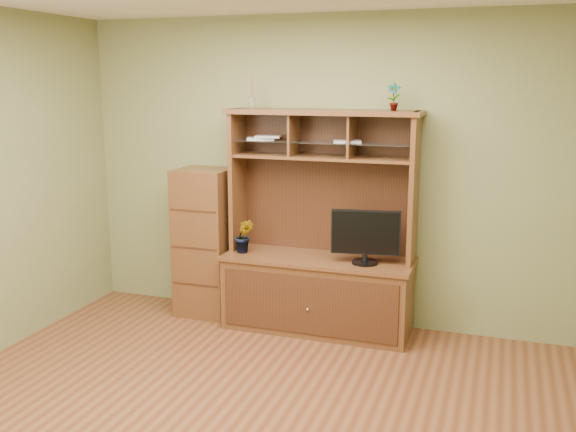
% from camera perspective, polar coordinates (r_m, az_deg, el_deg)
% --- Properties ---
extents(room, '(4.54, 4.04, 2.74)m').
position_cam_1_polar(room, '(3.81, -5.01, -0.03)').
color(room, '#572C19').
rests_on(room, ground).
extents(media_hutch, '(1.66, 0.61, 1.90)m').
position_cam_1_polar(media_hutch, '(5.58, 2.74, -4.89)').
color(media_hutch, '#472514').
rests_on(media_hutch, room).
extents(monitor, '(0.57, 0.22, 0.45)m').
position_cam_1_polar(monitor, '(5.31, 6.90, -1.76)').
color(monitor, black).
rests_on(monitor, media_hutch).
extents(orchid_plant, '(0.19, 0.17, 0.30)m').
position_cam_1_polar(orchid_plant, '(5.65, -3.92, -1.78)').
color(orchid_plant, '#30571D').
rests_on(orchid_plant, media_hutch).
extents(top_plant, '(0.12, 0.09, 0.22)m').
position_cam_1_polar(top_plant, '(5.29, 9.37, 10.42)').
color(top_plant, '#286322').
rests_on(top_plant, media_hutch).
extents(reed_diffuser, '(0.06, 0.06, 0.28)m').
position_cam_1_polar(reed_diffuser, '(5.62, -3.21, 10.62)').
color(reed_diffuser, silver).
rests_on(reed_diffuser, media_hutch).
extents(magazines, '(1.04, 0.24, 0.04)m').
position_cam_1_polar(magazines, '(5.52, 0.22, 6.88)').
color(magazines, '#BBBBC0').
rests_on(magazines, media_hutch).
extents(side_cabinet, '(0.48, 0.44, 1.36)m').
position_cam_1_polar(side_cabinet, '(5.96, -7.38, -2.33)').
color(side_cabinet, '#472514').
rests_on(side_cabinet, room).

